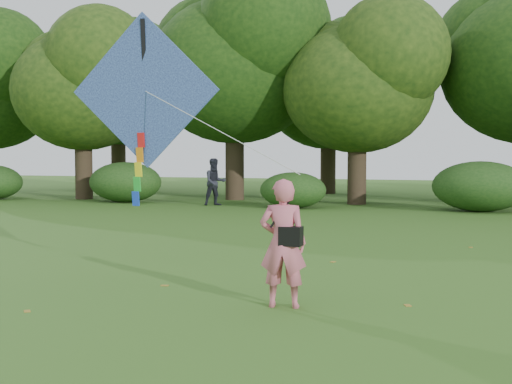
% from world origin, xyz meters
% --- Properties ---
extents(ground, '(100.00, 100.00, 0.00)m').
position_xyz_m(ground, '(0.00, 0.00, 0.00)').
color(ground, '#265114').
rests_on(ground, ground).
extents(man_kite_flyer, '(0.70, 0.52, 1.75)m').
position_xyz_m(man_kite_flyer, '(0.54, 0.99, 0.87)').
color(man_kite_flyer, '#CF6176').
rests_on(man_kite_flyer, ground).
extents(bystander_left, '(1.21, 1.19, 1.97)m').
position_xyz_m(bystander_left, '(-7.44, 17.30, 0.98)').
color(bystander_left, '#242530').
rests_on(bystander_left, ground).
extents(crossbody_bag, '(0.43, 0.20, 0.70)m').
position_xyz_m(crossbody_bag, '(0.65, 0.96, 0.99)').
color(crossbody_bag, black).
rests_on(crossbody_bag, ground).
extents(flying_kite, '(4.67, 2.02, 3.37)m').
position_xyz_m(flying_kite, '(-2.54, 2.75, 3.15)').
color(flying_kite, '#2560A3').
rests_on(flying_kite, ground).
extents(tree_line, '(54.70, 15.30, 9.48)m').
position_xyz_m(tree_line, '(1.67, 22.88, 5.60)').
color(tree_line, '#3A2D1E').
rests_on(tree_line, ground).
extents(shrub_band, '(39.15, 3.22, 1.88)m').
position_xyz_m(shrub_band, '(-0.72, 17.60, 0.86)').
color(shrub_band, '#264919').
rests_on(shrub_band, ground).
extents(fallen_leaves, '(8.20, 12.83, 0.01)m').
position_xyz_m(fallen_leaves, '(1.13, 2.22, 0.01)').
color(fallen_leaves, olive).
rests_on(fallen_leaves, ground).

